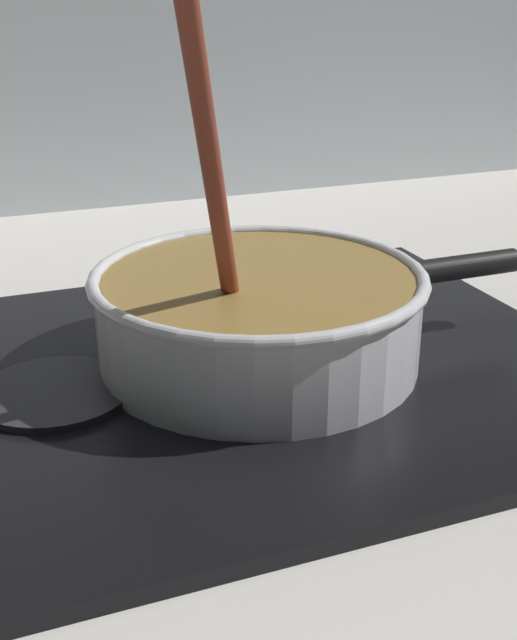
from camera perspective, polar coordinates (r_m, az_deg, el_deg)
ground at (r=0.56m, az=1.18°, el=-14.00°), size 2.40×1.60×0.04m
backsplash_wall at (r=1.22m, az=-14.01°, el=20.10°), size 2.40×0.02×0.55m
hob_plate at (r=0.70m, az=0.00°, el=-3.34°), size 0.56×0.48×0.01m
burner_ring at (r=0.70m, az=0.00°, el=-2.60°), size 0.16×0.16×0.01m
spare_burner at (r=0.66m, az=-13.98°, el=-4.88°), size 0.12×0.12×0.01m
cooking_pan at (r=0.68m, az=0.06°, el=0.42°), size 0.39×0.29×0.30m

